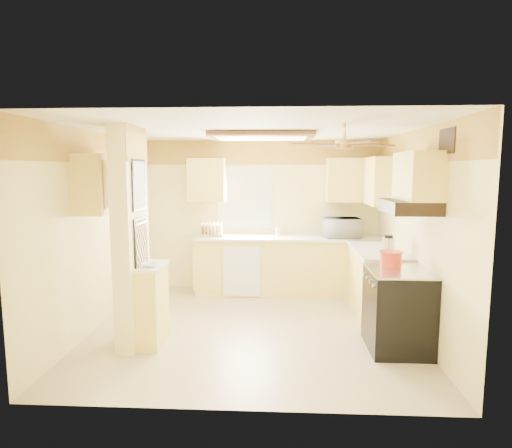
# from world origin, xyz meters

# --- Properties ---
(floor) EXTENTS (4.00, 4.00, 0.00)m
(floor) POSITION_xyz_m (0.00, 0.00, 0.00)
(floor) COLOR tan
(floor) RESTS_ON ground
(ceiling) EXTENTS (4.00, 4.00, 0.00)m
(ceiling) POSITION_xyz_m (0.00, 0.00, 2.50)
(ceiling) COLOR white
(ceiling) RESTS_ON wall_back
(wall_back) EXTENTS (4.00, 0.00, 4.00)m
(wall_back) POSITION_xyz_m (0.00, 1.90, 1.25)
(wall_back) COLOR #F9E798
(wall_back) RESTS_ON floor
(wall_front) EXTENTS (4.00, 0.00, 4.00)m
(wall_front) POSITION_xyz_m (0.00, -1.90, 1.25)
(wall_front) COLOR #F9E798
(wall_front) RESTS_ON floor
(wall_left) EXTENTS (0.00, 3.80, 3.80)m
(wall_left) POSITION_xyz_m (-2.00, 0.00, 1.25)
(wall_left) COLOR #F9E798
(wall_left) RESTS_ON floor
(wall_right) EXTENTS (0.00, 3.80, 3.80)m
(wall_right) POSITION_xyz_m (2.00, 0.00, 1.25)
(wall_right) COLOR #F9E798
(wall_right) RESTS_ON floor
(wallpaper_border) EXTENTS (4.00, 0.02, 0.40)m
(wallpaper_border) POSITION_xyz_m (0.00, 1.88, 2.30)
(wallpaper_border) COLOR #FED54B
(wallpaper_border) RESTS_ON wall_back
(partition_column) EXTENTS (0.20, 0.70, 2.50)m
(partition_column) POSITION_xyz_m (-1.35, -0.55, 1.25)
(partition_column) COLOR #F9E798
(partition_column) RESTS_ON floor
(partition_ledge) EXTENTS (0.25, 0.55, 0.90)m
(partition_ledge) POSITION_xyz_m (-1.13, -0.55, 0.45)
(partition_ledge) COLOR #F8E976
(partition_ledge) RESTS_ON floor
(ledge_top) EXTENTS (0.28, 0.58, 0.04)m
(ledge_top) POSITION_xyz_m (-1.13, -0.55, 0.92)
(ledge_top) COLOR white
(ledge_top) RESTS_ON partition_ledge
(lower_cabinets_back) EXTENTS (3.00, 0.60, 0.90)m
(lower_cabinets_back) POSITION_xyz_m (0.50, 1.60, 0.45)
(lower_cabinets_back) COLOR #F8E976
(lower_cabinets_back) RESTS_ON floor
(lower_cabinets_right) EXTENTS (0.60, 1.40, 0.90)m
(lower_cabinets_right) POSITION_xyz_m (1.70, 0.60, 0.45)
(lower_cabinets_right) COLOR #F8E976
(lower_cabinets_right) RESTS_ON floor
(countertop_back) EXTENTS (3.04, 0.64, 0.04)m
(countertop_back) POSITION_xyz_m (0.50, 1.59, 0.92)
(countertop_back) COLOR white
(countertop_back) RESTS_ON lower_cabinets_back
(countertop_right) EXTENTS (0.64, 1.44, 0.04)m
(countertop_right) POSITION_xyz_m (1.69, 0.60, 0.92)
(countertop_right) COLOR white
(countertop_right) RESTS_ON lower_cabinets_right
(dishwasher_panel) EXTENTS (0.58, 0.02, 0.80)m
(dishwasher_panel) POSITION_xyz_m (-0.25, 1.29, 0.43)
(dishwasher_panel) COLOR white
(dishwasher_panel) RESTS_ON lower_cabinets_back
(window) EXTENTS (0.92, 0.02, 1.02)m
(window) POSITION_xyz_m (-0.25, 1.89, 1.55)
(window) COLOR white
(window) RESTS_ON wall_back
(upper_cab_back_left) EXTENTS (0.60, 0.35, 0.70)m
(upper_cab_back_left) POSITION_xyz_m (-0.85, 1.72, 1.85)
(upper_cab_back_left) COLOR #F8E976
(upper_cab_back_left) RESTS_ON wall_back
(upper_cab_back_right) EXTENTS (0.90, 0.35, 0.70)m
(upper_cab_back_right) POSITION_xyz_m (1.55, 1.72, 1.85)
(upper_cab_back_right) COLOR #F8E976
(upper_cab_back_right) RESTS_ON wall_back
(upper_cab_right) EXTENTS (0.35, 1.00, 0.70)m
(upper_cab_right) POSITION_xyz_m (1.82, 1.25, 1.85)
(upper_cab_right) COLOR #F8E976
(upper_cab_right) RESTS_ON wall_right
(upper_cab_left_wall) EXTENTS (0.35, 0.75, 0.70)m
(upper_cab_left_wall) POSITION_xyz_m (-1.82, -0.25, 1.85)
(upper_cab_left_wall) COLOR #F8E976
(upper_cab_left_wall) RESTS_ON wall_left
(upper_cab_over_stove) EXTENTS (0.35, 0.76, 0.52)m
(upper_cab_over_stove) POSITION_xyz_m (1.82, -0.55, 1.95)
(upper_cab_over_stove) COLOR #F8E976
(upper_cab_over_stove) RESTS_ON wall_right
(stove) EXTENTS (0.68, 0.77, 0.92)m
(stove) POSITION_xyz_m (1.67, -0.55, 0.46)
(stove) COLOR black
(stove) RESTS_ON floor
(range_hood) EXTENTS (0.50, 0.76, 0.14)m
(range_hood) POSITION_xyz_m (1.74, -0.55, 1.62)
(range_hood) COLOR black
(range_hood) RESTS_ON upper_cab_over_stove
(poster_menu) EXTENTS (0.02, 0.42, 0.57)m
(poster_menu) POSITION_xyz_m (-1.24, -0.55, 1.85)
(poster_menu) COLOR black
(poster_menu) RESTS_ON partition_column
(poster_nashville) EXTENTS (0.02, 0.42, 0.57)m
(poster_nashville) POSITION_xyz_m (-1.24, -0.55, 1.20)
(poster_nashville) COLOR black
(poster_nashville) RESTS_ON partition_column
(ceiling_light_panel) EXTENTS (1.35, 0.95, 0.06)m
(ceiling_light_panel) POSITION_xyz_m (0.10, 0.50, 2.46)
(ceiling_light_panel) COLOR brown
(ceiling_light_panel) RESTS_ON ceiling
(ceiling_fan) EXTENTS (1.15, 1.15, 0.26)m
(ceiling_fan) POSITION_xyz_m (1.00, -0.70, 2.29)
(ceiling_fan) COLOR gold
(ceiling_fan) RESTS_ON ceiling
(vent_grate) EXTENTS (0.02, 0.40, 0.25)m
(vent_grate) POSITION_xyz_m (1.98, -0.90, 2.30)
(vent_grate) COLOR black
(vent_grate) RESTS_ON wall_right
(microwave) EXTENTS (0.59, 0.41, 0.31)m
(microwave) POSITION_xyz_m (1.34, 1.57, 1.10)
(microwave) COLOR white
(microwave) RESTS_ON countertop_back
(bowl) EXTENTS (0.21, 0.21, 0.05)m
(bowl) POSITION_xyz_m (-1.11, -0.65, 0.96)
(bowl) COLOR white
(bowl) RESTS_ON ledge_top
(dutch_oven) EXTENTS (0.26, 0.26, 0.17)m
(dutch_oven) POSITION_xyz_m (1.62, -0.35, 1.00)
(dutch_oven) COLOR red
(dutch_oven) RESTS_ON stove
(kettle) EXTENTS (0.16, 0.16, 0.25)m
(kettle) POSITION_xyz_m (1.74, 0.22, 1.05)
(kettle) COLOR silver
(kettle) RESTS_ON countertop_right
(dish_rack) EXTENTS (0.38, 0.28, 0.21)m
(dish_rack) POSITION_xyz_m (-0.77, 1.59, 1.02)
(dish_rack) COLOR tan
(dish_rack) RESTS_ON countertop_back
(utensil_crock) EXTENTS (0.09, 0.09, 0.19)m
(utensil_crock) POSITION_xyz_m (0.33, 1.72, 1.00)
(utensil_crock) COLOR white
(utensil_crock) RESTS_ON countertop_back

